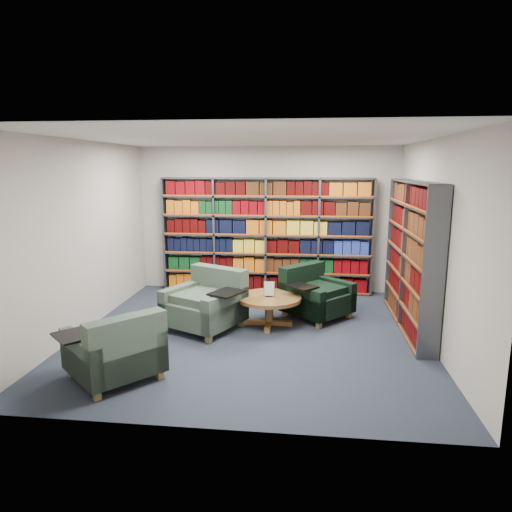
# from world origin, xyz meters

# --- Properties ---
(room_shell) EXTENTS (5.02, 5.02, 2.82)m
(room_shell) POSITION_xyz_m (0.00, 0.00, 1.40)
(room_shell) COLOR black
(room_shell) RESTS_ON ground
(bookshelf_back) EXTENTS (4.00, 0.28, 2.20)m
(bookshelf_back) POSITION_xyz_m (0.00, 2.34, 1.10)
(bookshelf_back) COLOR #47494F
(bookshelf_back) RESTS_ON ground
(bookshelf_right) EXTENTS (0.28, 2.50, 2.20)m
(bookshelf_right) POSITION_xyz_m (2.34, 0.60, 1.10)
(bookshelf_right) COLOR #47494F
(bookshelf_right) RESTS_ON ground
(chair_teal_left) EXTENTS (1.32, 1.30, 0.89)m
(chair_teal_left) POSITION_xyz_m (-0.69, 0.22, 0.36)
(chair_teal_left) COLOR #0B2C3E
(chair_teal_left) RESTS_ON ground
(chair_green_right) EXTENTS (1.27, 1.27, 0.82)m
(chair_green_right) POSITION_xyz_m (0.90, 0.94, 0.33)
(chair_green_right) COLOR black
(chair_green_right) RESTS_ON ground
(chair_teal_front) EXTENTS (1.28, 1.28, 0.83)m
(chair_teal_front) POSITION_xyz_m (-1.35, -1.63, 0.33)
(chair_teal_front) COLOR #0B2C3E
(chair_teal_front) RESTS_ON ground
(coffee_table) EXTENTS (0.98, 0.98, 0.69)m
(coffee_table) POSITION_xyz_m (0.23, 0.39, 0.37)
(coffee_table) COLOR brown
(coffee_table) RESTS_ON ground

